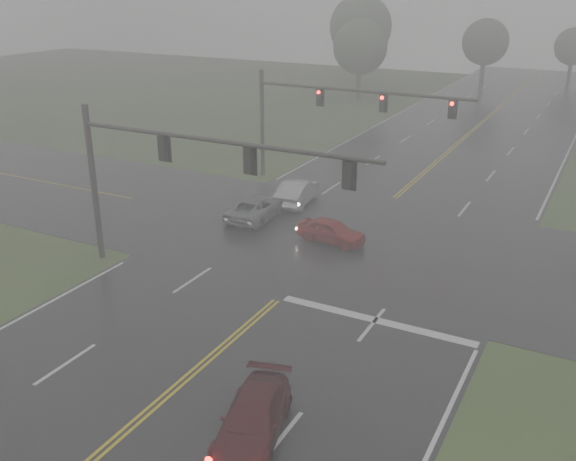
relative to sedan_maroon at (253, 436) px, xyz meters
The scene contains 13 objects.
main_road 14.69m from the sedan_maroon, 104.55° to the left, with size 18.00×160.00×0.02m, color black.
cross_street 16.63m from the sedan_maroon, 102.82° to the left, with size 120.00×14.00×0.02m, color black.
stop_bar 8.66m from the sedan_maroon, 84.63° to the left, with size 8.50×0.50×0.01m, color beige.
sedan_maroon is the anchor object (origin of this frame).
sedan_red 16.14m from the sedan_maroon, 105.52° to the left, with size 1.52×3.77×1.28m, color maroon.
sedan_silver 22.20m from the sedan_maroon, 113.34° to the left, with size 1.61×4.62×1.52m, color #97999E.
car_grey 19.44m from the sedan_maroon, 120.01° to the left, with size 2.26×4.90×1.36m, color slate.
signal_gantry_near 13.57m from the sedan_maroon, 138.01° to the left, with size 15.01×0.34×7.82m.
signal_gantry_far 27.05m from the sedan_maroon, 110.34° to the left, with size 14.83×0.38×7.46m.
tree_nw_a 60.04m from the sedan_maroon, 108.77° to the left, with size 6.18×6.18×9.07m.
tree_n_mid 73.67m from the sedan_maroon, 96.74° to the left, with size 5.86×5.86×8.60m.
tree_nw_b 69.13m from the sedan_maroon, 109.17° to the left, with size 7.82×7.82×11.49m.
tree_n_far 81.98m from the sedan_maroon, 89.21° to the left, with size 4.95×4.95×7.27m.
Camera 1 is at (12.19, -8.07, 13.33)m, focal length 40.00 mm.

